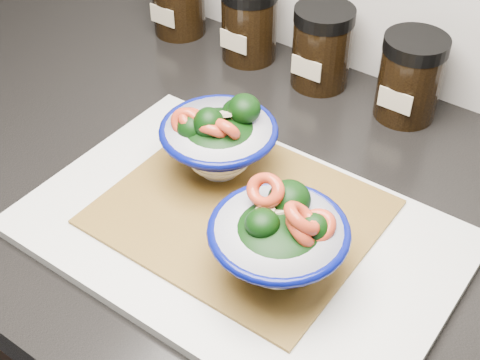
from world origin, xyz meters
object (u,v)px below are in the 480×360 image
Objects in this scene: bowl_right at (280,240)px; spice_jar_c at (322,47)px; spice_jar_b at (249,22)px; spice_jar_d at (410,77)px; cutting_board at (239,233)px; bowl_left at (218,140)px.

spice_jar_c is at bearing 114.23° from bowl_right.
spice_jar_b is 0.25m from spice_jar_d.
bowl_right is at bearing -21.76° from cutting_board.
bowl_right is at bearing -86.36° from spice_jar_d.
bowl_right is 1.20× the size of spice_jar_d.
bowl_right is at bearing -65.77° from spice_jar_c.
bowl_left is 0.99× the size of bowl_right.
bowl_right is 1.20× the size of spice_jar_c.
spice_jar_b is (-0.20, 0.31, 0.05)m from cutting_board.
bowl_right is (0.07, -0.03, 0.05)m from cutting_board.
spice_jar_c is at bearing 0.00° from spice_jar_b.
bowl_right reaches higher than cutting_board.
spice_jar_d reaches higher than cutting_board.
spice_jar_d is at bearing 0.00° from spice_jar_c.
cutting_board is at bearing -56.45° from spice_jar_b.
bowl_right is 1.20× the size of spice_jar_b.
bowl_right is at bearing -32.41° from bowl_left.
spice_jar_b is at bearing 180.00° from spice_jar_c.
spice_jar_b and spice_jar_d have the same top height.
cutting_board is 0.37m from spice_jar_b.
bowl_right is 0.37m from spice_jar_c.
spice_jar_d is at bearing 0.00° from spice_jar_b.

